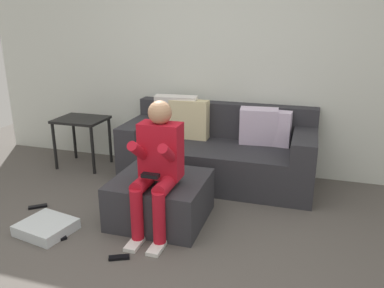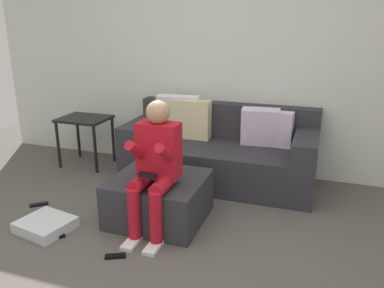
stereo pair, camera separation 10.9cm
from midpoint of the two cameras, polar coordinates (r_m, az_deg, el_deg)
ground_plane at (r=2.89m, az=-7.95°, el=-18.47°), size 7.48×7.48×0.00m
wall_back at (r=4.47m, az=4.65°, el=12.85°), size 5.76×0.10×2.63m
couch_sectional at (r=4.24m, az=4.86°, el=-1.14°), size 2.01×0.85×0.90m
ottoman at (r=3.47m, az=-3.91°, el=-7.97°), size 0.79×0.73×0.39m
person_seated at (r=3.14m, az=-4.44°, el=-2.62°), size 0.34×0.57×1.09m
storage_bin at (r=3.56m, az=-19.79°, el=-11.08°), size 0.47×0.44×0.09m
side_table at (r=4.80m, az=-14.79°, el=2.67°), size 0.56×0.46×0.59m
remote_near_ottoman at (r=3.08m, az=-10.11°, el=-15.85°), size 0.16×0.11×0.02m
remote_by_storage_bin at (r=3.47m, az=-17.87°, el=-12.33°), size 0.14×0.13×0.02m
remote_under_side_table at (r=4.02m, az=-20.75°, el=-8.27°), size 0.16×0.14×0.02m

